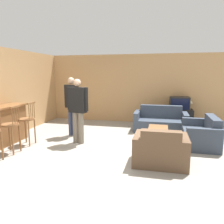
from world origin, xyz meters
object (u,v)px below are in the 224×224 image
object	(u,v)px
tv	(179,103)
person_by_window	(72,103)
bar_chair_mid	(11,128)
bar_chair_far	(27,122)
loveseat_right	(202,135)
person_by_counter	(78,108)
armchair_near	(160,151)
coffee_table	(158,131)
table_lamp	(189,101)
couch_far	(160,122)
tv_unit	(179,118)

from	to	relation	value
tv	person_by_window	world-z (taller)	person_by_window
bar_chair_mid	tv	bearing A→B (deg)	42.57
bar_chair_far	loveseat_right	world-z (taller)	bar_chair_far
loveseat_right	person_by_counter	bearing A→B (deg)	-170.23
armchair_near	person_by_window	distance (m)	3.18
bar_chair_mid	coffee_table	world-z (taller)	bar_chair_mid
tv	armchair_near	bearing A→B (deg)	-99.40
coffee_table	table_lamp	world-z (taller)	table_lamp
loveseat_right	table_lamp	world-z (taller)	table_lamp
couch_far	person_by_counter	xyz separation A→B (m)	(-2.15, -1.87, 0.69)
bar_chair_far	couch_far	world-z (taller)	bar_chair_far
couch_far	coffee_table	world-z (taller)	couch_far
bar_chair_mid	couch_far	xyz separation A→B (m)	(3.42, 2.93, -0.32)
person_by_window	person_by_counter	world-z (taller)	person_by_window
bar_chair_mid	tv_unit	distance (m)	5.51
bar_chair_mid	person_by_window	size ratio (longest dim) A/B	0.65
bar_chair_far	tv	size ratio (longest dim) A/B	1.68
coffee_table	table_lamp	bearing A→B (deg)	65.97
armchair_near	loveseat_right	world-z (taller)	armchair_near
bar_chair_far	person_by_window	world-z (taller)	person_by_window
person_by_window	person_by_counter	size ratio (longest dim) A/B	1.02
couch_far	armchair_near	bearing A→B (deg)	-89.32
tv	person_by_window	size ratio (longest dim) A/B	0.38
bar_chair_far	couch_far	distance (m)	4.13
bar_chair_mid	loveseat_right	bearing A→B (deg)	19.80
loveseat_right	table_lamp	xyz separation A→B (m)	(-0.13, 2.11, 0.64)
tv	person_by_counter	size ratio (longest dim) A/B	0.39
person_by_window	coffee_table	bearing A→B (deg)	-4.62
armchair_near	person_by_counter	world-z (taller)	person_by_counter
armchair_near	loveseat_right	distance (m)	1.84
couch_far	coffee_table	xyz separation A→B (m)	(-0.05, -1.42, 0.06)
bar_chair_far	person_by_counter	world-z (taller)	person_by_counter
tv_unit	table_lamp	size ratio (longest dim) A/B	2.27
couch_far	person_by_counter	bearing A→B (deg)	-139.10
armchair_near	person_by_counter	xyz separation A→B (m)	(-2.19, 0.96, 0.69)
bar_chair_mid	person_by_window	bearing A→B (deg)	64.63
tv_unit	tv	distance (m)	0.53
table_lamp	loveseat_right	bearing A→B (deg)	-86.38
coffee_table	person_by_counter	size ratio (longest dim) A/B	0.61
bar_chair_mid	couch_far	bearing A→B (deg)	40.57
couch_far	loveseat_right	size ratio (longest dim) A/B	1.22
armchair_near	loveseat_right	size ratio (longest dim) A/B	0.78
person_by_counter	tv_unit	bearing A→B (deg)	43.70
person_by_window	tv_unit	bearing A→B (deg)	31.87
bar_chair_mid	couch_far	size ratio (longest dim) A/B	0.67
armchair_near	tv	distance (m)	3.71
coffee_table	tv_unit	distance (m)	2.33
bar_chair_mid	couch_far	distance (m)	4.51
bar_chair_far	person_by_window	xyz separation A→B (m)	(0.81, 1.07, 0.41)
bar_chair_far	person_by_counter	distance (m)	1.38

